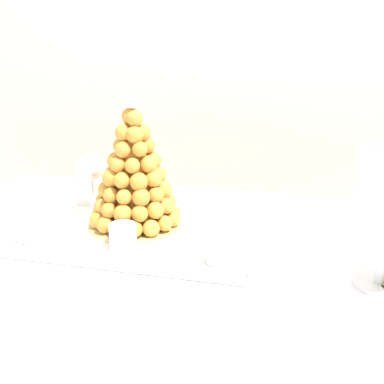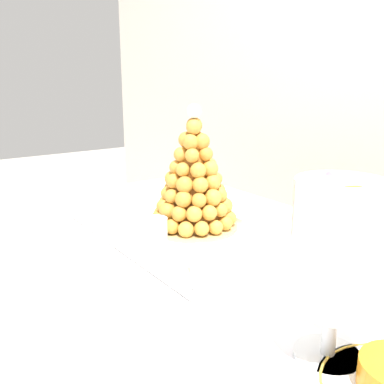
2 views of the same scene
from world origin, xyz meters
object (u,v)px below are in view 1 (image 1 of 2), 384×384
at_px(dessert_cup_mid_left, 123,237).
at_px(dessert_cup_centre, 218,250).
at_px(croquembouche, 135,177).
at_px(wine_glass, 91,170).
at_px(serving_tray, 133,236).
at_px(dessert_cup_left, 28,229).

xyz_separation_m(dessert_cup_mid_left, dessert_cup_centre, (0.21, -0.02, 0.00)).
bearing_deg(dessert_cup_mid_left, croquembouche, 97.87).
relative_size(dessert_cup_mid_left, wine_glass, 0.36).
bearing_deg(croquembouche, wine_glass, 155.78).
distance_m(serving_tray, wine_glass, 0.23).
bearing_deg(serving_tray, dessert_cup_mid_left, -85.22).
bearing_deg(croquembouche, dessert_cup_mid_left, -82.13).
bearing_deg(dessert_cup_mid_left, serving_tray, 94.78).
distance_m(serving_tray, dessert_cup_mid_left, 0.08).
relative_size(croquembouche, dessert_cup_left, 5.86).
xyz_separation_m(serving_tray, dessert_cup_centre, (0.22, -0.09, 0.03)).
xyz_separation_m(serving_tray, wine_glass, (-0.15, 0.12, 0.12)).
height_order(serving_tray, dessert_cup_centre, dessert_cup_centre).
bearing_deg(wine_glass, dessert_cup_centre, -29.36).
bearing_deg(serving_tray, croquembouche, 102.09).
distance_m(serving_tray, dessert_cup_left, 0.24).
xyz_separation_m(croquembouche, dessert_cup_left, (-0.21, -0.14, -0.10)).
relative_size(serving_tray, dessert_cup_centre, 10.46).
height_order(serving_tray, dessert_cup_left, dessert_cup_left).
relative_size(serving_tray, croquembouche, 1.85).
relative_size(dessert_cup_left, dessert_cup_mid_left, 0.91).
xyz_separation_m(serving_tray, dessert_cup_left, (-0.22, -0.08, 0.03)).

